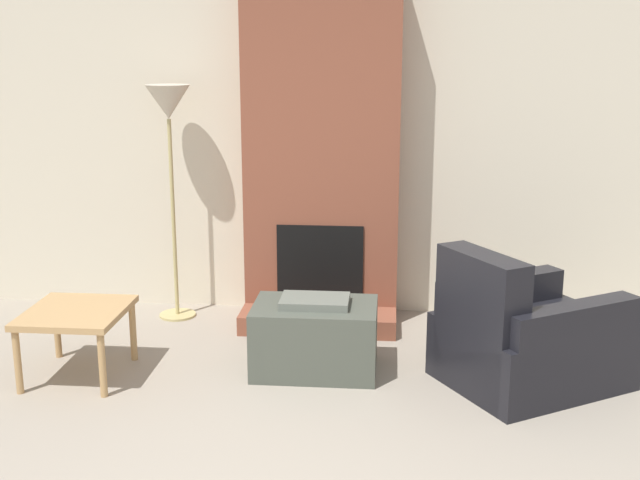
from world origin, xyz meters
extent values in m
cube|color=beige|center=(0.00, 3.31, 1.30)|extent=(6.88, 0.06, 2.60)
cube|color=brown|center=(0.00, 3.11, 1.30)|extent=(1.16, 0.35, 2.60)
cube|color=brown|center=(0.00, 2.76, 0.07)|extent=(1.16, 0.35, 0.14)
cube|color=black|center=(0.00, 2.93, 0.45)|extent=(0.65, 0.02, 0.62)
cube|color=#474C42|center=(0.05, 2.02, 0.22)|extent=(0.80, 0.53, 0.45)
cube|color=#60665B|center=(0.05, 2.02, 0.47)|extent=(0.44, 0.29, 0.05)
cube|color=black|center=(1.42, 1.96, 0.21)|extent=(1.31, 1.24, 0.42)
cube|color=black|center=(1.07, 1.75, 0.44)|extent=(0.52, 0.67, 0.88)
cube|color=black|center=(1.60, 1.68, 0.30)|extent=(0.87, 0.62, 0.61)
cube|color=black|center=(1.25, 2.25, 0.30)|extent=(0.87, 0.62, 0.61)
cube|color=tan|center=(-1.45, 1.80, 0.43)|extent=(0.61, 0.67, 0.04)
cylinder|color=tan|center=(-1.71, 1.50, 0.20)|extent=(0.04, 0.04, 0.41)
cylinder|color=tan|center=(-1.19, 1.50, 0.20)|extent=(0.04, 0.04, 0.41)
cylinder|color=tan|center=(-1.71, 2.09, 0.20)|extent=(0.04, 0.04, 0.41)
cylinder|color=tan|center=(-1.19, 2.09, 0.20)|extent=(0.04, 0.04, 0.41)
cylinder|color=tan|center=(-1.13, 2.99, 0.01)|extent=(0.28, 0.28, 0.02)
cylinder|color=tan|center=(-1.13, 2.99, 0.78)|extent=(0.03, 0.03, 1.52)
cone|color=beige|center=(-1.13, 2.99, 1.66)|extent=(0.33, 0.33, 0.25)
camera|label=1|loc=(0.52, -2.85, 2.09)|focal=45.00mm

